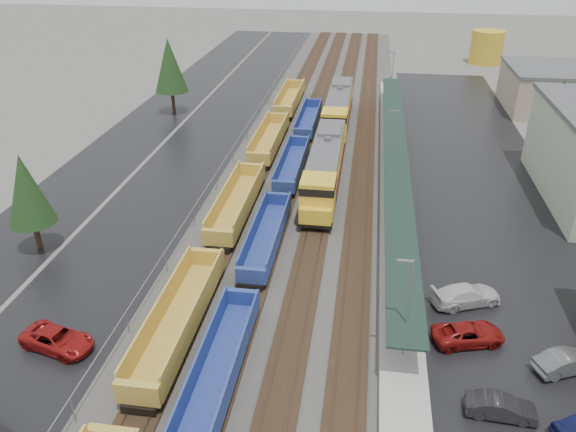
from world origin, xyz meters
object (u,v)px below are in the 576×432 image
object	(u,v)px
parked_car_east_a	(501,407)
parked_car_east_c	(466,295)
well_string_blue	(247,290)
parked_car_east_b	(468,334)
parked_car_east_e	(567,362)
locomotive_lead	(325,168)
locomotive_trail	(338,109)
parked_car_west_c	(57,340)
storage_tank	(487,47)
well_string_yellow	(213,251)

from	to	relation	value
parked_car_east_a	parked_car_east_c	distance (m)	11.03
well_string_blue	parked_car_east_a	distance (m)	19.21
well_string_blue	parked_car_east_c	xyz separation A→B (m)	(16.50, 2.25, -0.34)
parked_car_east_b	parked_car_east_e	size ratio (longest dim) A/B	1.12
locomotive_lead	parked_car_east_a	size ratio (longest dim) A/B	5.24
locomotive_lead	locomotive_trail	distance (m)	21.00
locomotive_lead	locomotive_trail	world-z (taller)	same
parked_car_west_c	parked_car_east_a	world-z (taller)	parked_car_west_c
locomotive_trail	parked_car_west_c	distance (m)	51.45
parked_car_east_a	well_string_blue	bearing A→B (deg)	65.81
storage_tank	parked_car_east_b	size ratio (longest dim) A/B	1.29
well_string_yellow	well_string_blue	xyz separation A→B (m)	(4.00, -4.88, -0.11)
well_string_blue	locomotive_trail	bearing A→B (deg)	84.55
well_string_blue	parked_car_east_b	distance (m)	16.24
locomotive_lead	parked_car_east_c	distance (m)	22.57
locomotive_lead	parked_car_west_c	world-z (taller)	locomotive_lead
locomotive_trail	parked_car_east_a	world-z (taller)	locomotive_trail
parked_car_east_a	parked_car_east_b	distance (m)	6.59
parked_car_east_b	parked_car_east_e	bearing A→B (deg)	-123.96
well_string_blue	parked_car_east_a	size ratio (longest dim) A/B	23.61
parked_car_east_b	parked_car_east_c	bearing A→B (deg)	-21.13
parked_car_east_a	parked_car_east_e	xyz separation A→B (m)	(4.93, 4.54, 0.06)
parked_car_east_c	locomotive_trail	bearing A→B (deg)	-4.90
locomotive_lead	well_string_yellow	world-z (taller)	locomotive_lead
well_string_blue	parked_car_east_c	distance (m)	16.66
parked_car_east_b	parked_car_east_e	xyz separation A→B (m)	(5.95, -1.96, 0.04)
locomotive_lead	parked_car_east_a	world-z (taller)	locomotive_lead
parked_car_west_c	parked_car_east_c	size ratio (longest dim) A/B	0.96
well_string_blue	parked_car_east_b	size ratio (longest dim) A/B	19.45
storage_tank	parked_car_west_c	world-z (taller)	storage_tank
locomotive_lead	parked_car_west_c	bearing A→B (deg)	-119.41
storage_tank	parked_car_east_b	xyz separation A→B (m)	(-14.78, -88.02, -2.53)
parked_car_east_a	parked_car_east_b	world-z (taller)	parked_car_east_b
locomotive_trail	well_string_blue	distance (m)	42.18
locomotive_lead	parked_car_west_c	xyz separation A→B (m)	(-15.75, -27.94, -1.85)
locomotive_lead	storage_tank	size ratio (longest dim) A/B	3.34
parked_car_east_c	parked_car_west_c	bearing A→B (deg)	85.72
well_string_yellow	well_string_blue	bearing A→B (deg)	-50.67
storage_tank	parked_car_east_a	bearing A→B (deg)	-98.28
locomotive_lead	well_string_yellow	distance (m)	18.01
well_string_yellow	parked_car_east_c	world-z (taller)	well_string_yellow
parked_car_west_c	parked_car_east_e	xyz separation A→B (m)	(33.77, 2.76, 0.02)
parked_car_east_b	locomotive_lead	bearing A→B (deg)	11.80
locomotive_trail	parked_car_east_e	bearing A→B (deg)	-68.68
locomotive_lead	parked_car_east_e	world-z (taller)	locomotive_lead
parked_car_east_a	well_string_yellow	bearing A→B (deg)	60.05
locomotive_trail	parked_car_east_e	world-z (taller)	locomotive_trail
storage_tank	locomotive_trail	bearing A→B (deg)	-121.51
locomotive_lead	parked_car_east_b	xyz separation A→B (m)	(12.07, -23.21, -1.88)
parked_car_east_e	parked_car_east_c	bearing A→B (deg)	15.96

